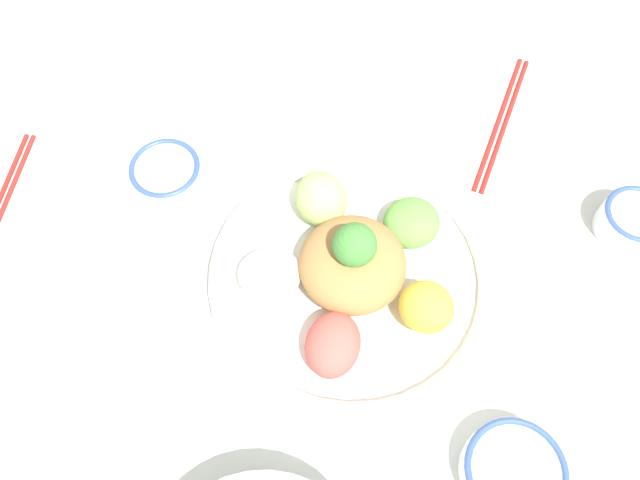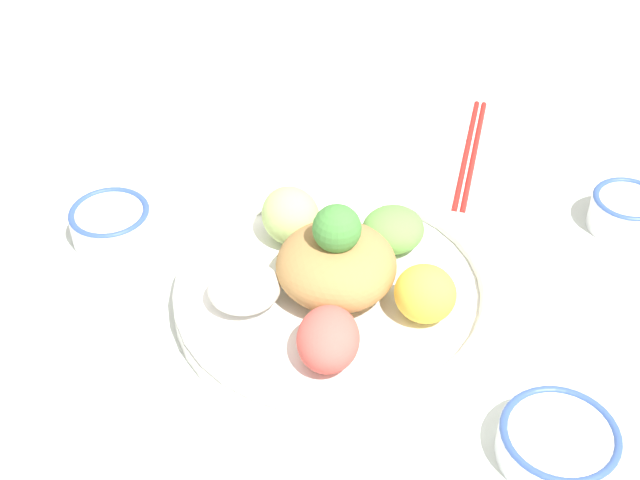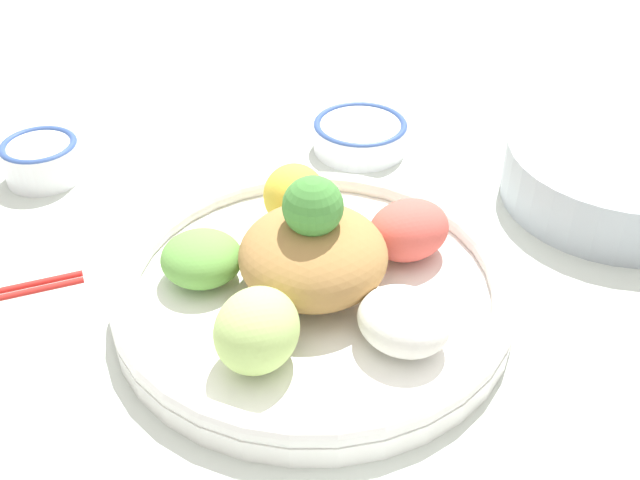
{
  "view_description": "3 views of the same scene",
  "coord_description": "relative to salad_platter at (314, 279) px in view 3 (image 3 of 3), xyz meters",
  "views": [
    {
      "loc": [
        0.33,
        -0.11,
        0.7
      ],
      "look_at": [
        0.01,
        -0.06,
        0.08
      ],
      "focal_mm": 35.0,
      "sensor_mm": 36.0,
      "label": 1
    },
    {
      "loc": [
        0.67,
        -0.24,
        0.67
      ],
      "look_at": [
        -0.01,
        -0.03,
        0.05
      ],
      "focal_mm": 50.0,
      "sensor_mm": 36.0,
      "label": 2
    },
    {
      "loc": [
        -0.34,
        -0.34,
        0.44
      ],
      "look_at": [
        0.03,
        -0.03,
        0.07
      ],
      "focal_mm": 42.0,
      "sensor_mm": 36.0,
      "label": 3
    }
  ],
  "objects": [
    {
      "name": "side_serving_bowl",
      "position": [
        0.32,
        -0.14,
        0.0
      ],
      "size": [
        0.23,
        0.23,
        0.06
      ],
      "color": "#A8B2BC",
      "rests_on": "ground_plane"
    },
    {
      "name": "ground_plane",
      "position": [
        -0.03,
        0.03,
        -0.03
      ],
      "size": [
        2.4,
        2.4,
        0.0
      ],
      "primitive_type": "plane",
      "color": "silver"
    },
    {
      "name": "sauce_bowl_dark",
      "position": [
        -0.02,
        0.36,
        -0.01
      ],
      "size": [
        0.08,
        0.08,
        0.04
      ],
      "color": "white",
      "rests_on": "ground_plane"
    },
    {
      "name": "salad_platter",
      "position": [
        0.0,
        0.0,
        0.0
      ],
      "size": [
        0.34,
        0.34,
        0.13
      ],
      "color": "white",
      "rests_on": "ground_plane"
    },
    {
      "name": "rice_bowl_blue",
      "position": [
        0.24,
        0.13,
        -0.01
      ],
      "size": [
        0.11,
        0.11,
        0.03
      ],
      "color": "white",
      "rests_on": "ground_plane"
    }
  ]
}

